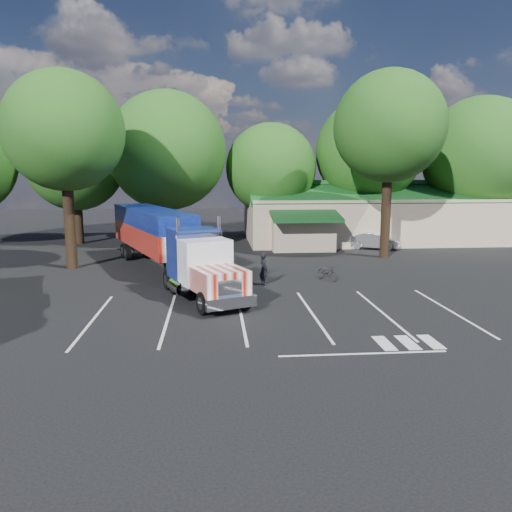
{
  "coord_description": "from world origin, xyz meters",
  "views": [
    {
      "loc": [
        -1.17,
        -27.25,
        6.29
      ],
      "look_at": [
        1.0,
        -1.97,
        2.0
      ],
      "focal_mm": 35.0,
      "sensor_mm": 36.0,
      "label": 1
    }
  ],
  "objects": [
    {
      "name": "bicycle",
      "position": [
        5.5,
        1.0,
        0.47
      ],
      "size": [
        1.34,
        1.9,
        0.95
      ],
      "primitive_type": "imported",
      "rotation": [
        0.0,
        0.0,
        0.44
      ],
      "color": "black",
      "rests_on": "ground"
    },
    {
      "name": "tree_near_right",
      "position": [
        11.5,
        8.5,
        9.46
      ],
      "size": [
        8.0,
        8.0,
        13.5
      ],
      "color": "black",
      "rests_on": "ground"
    },
    {
      "name": "ground",
      "position": [
        0.0,
        0.0,
        0.0
      ],
      "size": [
        120.0,
        120.0,
        0.0
      ],
      "primitive_type": "plane",
      "color": "black",
      "rests_on": "ground"
    },
    {
      "name": "tree_row_f",
      "position": [
        23.0,
        16.8,
        7.79
      ],
      "size": [
        10.4,
        10.4,
        13.0
      ],
      "color": "black",
      "rests_on": "ground"
    },
    {
      "name": "semi_truck",
      "position": [
        -4.31,
        3.79,
        2.3
      ],
      "size": [
        9.34,
        18.93,
        4.07
      ],
      "rotation": [
        0.0,
        0.0,
        0.38
      ],
      "color": "black",
      "rests_on": "ground"
    },
    {
      "name": "tree_row_c",
      "position": [
        -5.0,
        16.2,
        8.04
      ],
      "size": [
        10.0,
        10.0,
        13.05
      ],
      "color": "black",
      "rests_on": "ground"
    },
    {
      "name": "event_hall",
      "position": [
        13.74,
        17.81,
        2.21
      ],
      "size": [
        24.2,
        14.12,
        5.55
      ],
      "color": "tan",
      "rests_on": "ground"
    },
    {
      "name": "tree_near_left",
      "position": [
        -10.5,
        6.0,
        8.81
      ],
      "size": [
        7.6,
        7.6,
        12.65
      ],
      "color": "black",
      "rests_on": "ground"
    },
    {
      "name": "tree_row_d",
      "position": [
        4.0,
        17.5,
        6.58
      ],
      "size": [
        8.0,
        8.0,
        10.6
      ],
      "color": "black",
      "rests_on": "ground"
    },
    {
      "name": "tree_row_e",
      "position": [
        13.0,
        18.0,
        8.09
      ],
      "size": [
        9.6,
        9.6,
        12.9
      ],
      "color": "black",
      "rests_on": "ground"
    },
    {
      "name": "silver_sedan",
      "position": [
        12.0,
        12.45,
        0.69
      ],
      "size": [
        4.41,
        2.96,
        1.37
      ],
      "primitive_type": "imported",
      "rotation": [
        0.0,
        0.0,
        1.17
      ],
      "color": "#A2A5A9",
      "rests_on": "ground"
    },
    {
      "name": "tree_row_b",
      "position": [
        -13.0,
        17.8,
        7.13
      ],
      "size": [
        8.4,
        8.4,
        11.35
      ],
      "color": "black",
      "rests_on": "ground"
    },
    {
      "name": "woman",
      "position": [
        1.6,
        0.0,
        0.91
      ],
      "size": [
        0.65,
        0.78,
        1.82
      ],
      "primitive_type": "imported",
      "rotation": [
        0.0,
        0.0,
        1.95
      ],
      "color": "black",
      "rests_on": "ground"
    }
  ]
}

